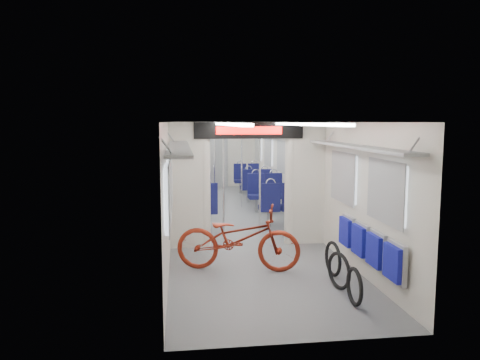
{
  "coord_description": "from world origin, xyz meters",
  "views": [
    {
      "loc": [
        -1.27,
        -10.53,
        2.31
      ],
      "look_at": [
        -0.13,
        -1.84,
        1.21
      ],
      "focal_mm": 35.0,
      "sensor_mm": 36.0,
      "label": 1
    }
  ],
  "objects": [
    {
      "name": "seat_bay_near_left",
      "position": [
        -0.93,
        0.31,
        0.56
      ],
      "size": [
        0.94,
        2.2,
        1.14
      ],
      "color": "#0D0F3C",
      "rests_on": "ground"
    },
    {
      "name": "seat_bay_far_left",
      "position": [
        -0.93,
        3.25,
        0.57
      ],
      "size": [
        0.95,
        2.27,
        1.16
      ],
      "color": "#0D0F3C",
      "rests_on": "ground"
    },
    {
      "name": "bicycle",
      "position": [
        -0.38,
        -3.49,
        0.51
      ],
      "size": [
        2.04,
        1.13,
        1.02
      ],
      "primitive_type": "imported",
      "rotation": [
        0.0,
        0.0,
        1.32
      ],
      "color": "maroon",
      "rests_on": "ground"
    },
    {
      "name": "stanchion_near_right",
      "position": [
        0.38,
        -1.1,
        1.15
      ],
      "size": [
        0.04,
        0.04,
        2.3
      ],
      "primitive_type": "cylinder",
      "color": "silver",
      "rests_on": "ground"
    },
    {
      "name": "bike_hoop_c",
      "position": [
        1.0,
        -3.97,
        0.24
      ],
      "size": [
        0.1,
        0.54,
        0.53
      ],
      "primitive_type": "torus",
      "rotation": [
        1.57,
        0.0,
        1.67
      ],
      "color": "black",
      "rests_on": "ground"
    },
    {
      "name": "seat_bay_far_right",
      "position": [
        0.93,
        3.54,
        0.53
      ],
      "size": [
        0.88,
        1.95,
        1.06
      ],
      "color": "#0D0F3C",
      "rests_on": "ground"
    },
    {
      "name": "bike_hoop_a",
      "position": [
        0.9,
        -5.1,
        0.22
      ],
      "size": [
        0.05,
        0.49,
        0.49
      ],
      "primitive_type": "torus",
      "rotation": [
        1.57,
        0.0,
        1.57
      ],
      "color": "black",
      "rests_on": "ground"
    },
    {
      "name": "carriage",
      "position": [
        0.0,
        -0.27,
        1.5
      ],
      "size": [
        12.0,
        12.02,
        2.31
      ],
      "color": "#515456",
      "rests_on": "ground"
    },
    {
      "name": "stanchion_far_right",
      "position": [
        0.4,
        1.86,
        1.15
      ],
      "size": [
        0.04,
        0.04,
        2.3
      ],
      "primitive_type": "cylinder",
      "color": "silver",
      "rests_on": "ground"
    },
    {
      "name": "stanchion_near_left",
      "position": [
        -0.4,
        -1.35,
        1.15
      ],
      "size": [
        0.04,
        0.04,
        2.3
      ],
      "primitive_type": "cylinder",
      "color": "silver",
      "rests_on": "ground"
    },
    {
      "name": "bike_hoop_b",
      "position": [
        0.9,
        -4.51,
        0.24
      ],
      "size": [
        0.18,
        0.52,
        0.53
      ],
      "primitive_type": "torus",
      "rotation": [
        1.57,
        0.0,
        1.83
      ],
      "color": "black",
      "rests_on": "ground"
    },
    {
      "name": "stanchion_far_left",
      "position": [
        -0.34,
        1.67,
        1.15
      ],
      "size": [
        0.04,
        0.04,
        2.3
      ],
      "primitive_type": "cylinder",
      "color": "silver",
      "rests_on": "ground"
    },
    {
      "name": "flip_bench",
      "position": [
        1.35,
        -4.4,
        0.58
      ],
      "size": [
        0.12,
        2.1,
        0.51
      ],
      "color": "gray",
      "rests_on": "carriage"
    },
    {
      "name": "seat_bay_near_right",
      "position": [
        0.93,
        0.33,
        0.54
      ],
      "size": [
        0.9,
        2.04,
        1.09
      ],
      "color": "#0D0F3C",
      "rests_on": "ground"
    }
  ]
}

